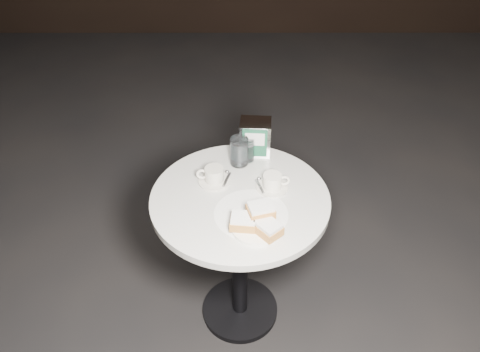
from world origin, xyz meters
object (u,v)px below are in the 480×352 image
(water_glass_left, at_px, (239,152))
(water_glass_right, at_px, (247,150))
(cafe_table, at_px, (240,232))
(coffee_cup_left, at_px, (214,176))
(coffee_cup_right, at_px, (273,183))
(beignet_plate, at_px, (257,222))
(napkin_dispenser, at_px, (255,137))

(water_glass_left, xyz_separation_m, water_glass_right, (0.03, 0.03, -0.01))
(cafe_table, relative_size, coffee_cup_left, 5.34)
(coffee_cup_right, relative_size, water_glass_left, 1.12)
(beignet_plate, bearing_deg, coffee_cup_left, 121.63)
(beignet_plate, distance_m, napkin_dispenser, 0.47)
(coffee_cup_left, bearing_deg, cafe_table, -40.01)
(beignet_plate, relative_size, napkin_dispenser, 1.60)
(cafe_table, xyz_separation_m, coffee_cup_right, (0.13, 0.05, 0.23))
(coffee_cup_left, bearing_deg, napkin_dispenser, 51.20)
(coffee_cup_right, bearing_deg, water_glass_right, 115.37)
(napkin_dispenser, bearing_deg, water_glass_left, -125.80)
(water_glass_right, bearing_deg, cafe_table, -96.77)
(cafe_table, xyz_separation_m, water_glass_right, (0.03, 0.24, 0.25))
(cafe_table, distance_m, coffee_cup_left, 0.27)
(napkin_dispenser, bearing_deg, water_glass_right, -118.94)
(cafe_table, bearing_deg, napkin_dispenser, 77.51)
(beignet_plate, xyz_separation_m, water_glass_right, (-0.03, 0.41, 0.02))
(water_glass_left, bearing_deg, water_glass_right, 38.56)
(water_glass_left, bearing_deg, coffee_cup_right, -51.37)
(beignet_plate, xyz_separation_m, napkin_dispenser, (0.01, 0.47, 0.04))
(cafe_table, height_order, water_glass_left, water_glass_left)
(coffee_cup_right, height_order, water_glass_right, water_glass_right)
(cafe_table, distance_m, water_glass_right, 0.35)
(beignet_plate, relative_size, water_glass_left, 1.98)
(beignet_plate, distance_m, water_glass_right, 0.42)
(beignet_plate, height_order, water_glass_right, water_glass_right)
(water_glass_right, bearing_deg, napkin_dispenser, 57.14)
(water_glass_right, bearing_deg, coffee_cup_right, -62.24)
(cafe_table, distance_m, coffee_cup_right, 0.26)
(cafe_table, relative_size, water_glass_right, 7.08)
(cafe_table, relative_size, water_glass_left, 6.07)
(coffee_cup_left, height_order, water_glass_right, water_glass_right)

